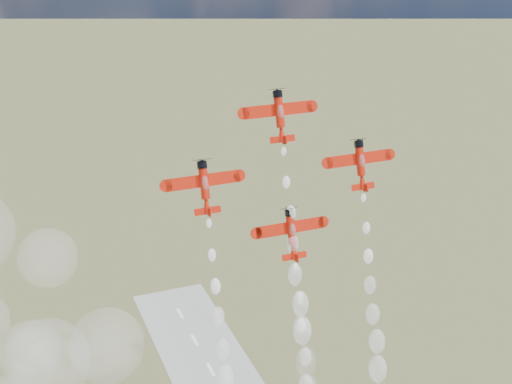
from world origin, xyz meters
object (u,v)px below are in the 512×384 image
Objects in this scene: plane_left at (204,186)px; plane_slot at (292,233)px; plane_right at (361,164)px; plane_lead at (280,115)px.

plane_left is 1.00× the size of plane_slot.
plane_slot is (16.08, -3.24, -10.78)m from plane_left.
plane_right is (32.17, 0.00, 0.00)m from plane_left.
plane_right is 1.00× the size of plane_slot.
plane_lead is at bearing 90.00° from plane_slot.
plane_left is at bearing -168.62° from plane_lead.
plane_left reaches higher than plane_slot.
plane_left is (-16.08, -3.24, -10.78)m from plane_lead.
plane_lead is 1.00× the size of plane_slot.
plane_left is 19.63m from plane_slot.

